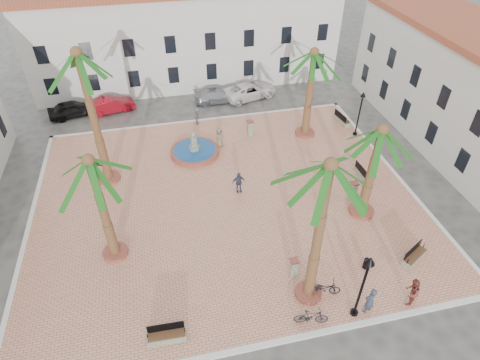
# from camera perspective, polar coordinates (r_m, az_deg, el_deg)

# --- Properties ---
(ground) EXTENTS (120.00, 120.00, 0.00)m
(ground) POSITION_cam_1_polar(r_m,az_deg,el_deg) (28.17, -1.99, -2.81)
(ground) COLOR #56544F
(ground) RESTS_ON ground
(plaza) EXTENTS (26.00, 22.00, 0.15)m
(plaza) POSITION_cam_1_polar(r_m,az_deg,el_deg) (28.12, -1.99, -2.70)
(plaza) COLOR tan
(plaza) RESTS_ON ground
(kerb_n) EXTENTS (26.30, 0.30, 0.16)m
(kerb_n) POSITION_cam_1_polar(r_m,az_deg,el_deg) (36.96, -5.35, 8.46)
(kerb_n) COLOR silver
(kerb_n) RESTS_ON ground
(kerb_s) EXTENTS (26.30, 0.30, 0.16)m
(kerb_s) POSITION_cam_1_polar(r_m,az_deg,el_deg) (21.38, 4.23, -22.20)
(kerb_s) COLOR silver
(kerb_s) RESTS_ON ground
(kerb_e) EXTENTS (0.30, 22.30, 0.16)m
(kerb_e) POSITION_cam_1_polar(r_m,az_deg,el_deg) (32.49, 21.11, 0.87)
(kerb_e) COLOR silver
(kerb_e) RESTS_ON ground
(kerb_w) EXTENTS (0.30, 22.30, 0.16)m
(kerb_w) POSITION_cam_1_polar(r_m,az_deg,el_deg) (29.39, -27.86, -6.12)
(kerb_w) COLOR silver
(kerb_w) RESTS_ON ground
(building_north) EXTENTS (30.40, 7.40, 9.50)m
(building_north) POSITION_cam_1_polar(r_m,az_deg,el_deg) (43.17, -7.64, 19.77)
(building_north) COLOR silver
(building_north) RESTS_ON ground
(building_east) EXTENTS (7.40, 26.40, 9.00)m
(building_east) POSITION_cam_1_polar(r_m,az_deg,el_deg) (35.75, 30.89, 9.89)
(building_east) COLOR silver
(building_east) RESTS_ON ground
(fountain) EXTENTS (3.87, 3.87, 2.00)m
(fountain) POSITION_cam_1_polar(r_m,az_deg,el_deg) (32.34, -6.47, 4.17)
(fountain) COLOR #A64D3B
(fountain) RESTS_ON plaza
(palm_nw) EXTENTS (5.27, 5.27, 9.97)m
(palm_nw) POSITION_cam_1_polar(r_m,az_deg,el_deg) (27.00, -21.77, 14.60)
(palm_nw) COLOR #A64D3B
(palm_nw) RESTS_ON plaza
(palm_sw) EXTENTS (4.86, 4.86, 7.29)m
(palm_sw) POSITION_cam_1_polar(r_m,az_deg,el_deg) (21.60, -20.29, 0.92)
(palm_sw) COLOR #A64D3B
(palm_sw) RESTS_ON plaza
(palm_s) EXTENTS (4.76, 4.76, 9.16)m
(palm_s) POSITION_cam_1_polar(r_m,az_deg,el_deg) (17.29, 12.40, -0.18)
(palm_s) COLOR #A64D3B
(palm_s) RESTS_ON plaza
(palm_e) EXTENTS (5.36, 5.36, 6.84)m
(palm_e) POSITION_cam_1_polar(r_m,az_deg,el_deg) (24.86, 19.20, 5.12)
(palm_e) COLOR #A64D3B
(palm_e) RESTS_ON plaza
(palm_ne) EXTENTS (5.32, 5.32, 7.57)m
(palm_ne) POSITION_cam_1_polar(r_m,az_deg,el_deg) (32.28, 10.36, 16.04)
(palm_ne) COLOR #A64D3B
(palm_ne) RESTS_ON plaza
(bench_s) EXTENTS (1.93, 0.66, 1.01)m
(bench_s) POSITION_cam_1_polar(r_m,az_deg,el_deg) (21.42, -10.37, -20.99)
(bench_s) COLOR gray
(bench_s) RESTS_ON plaza
(bench_se) EXTENTS (1.92, 1.39, 0.99)m
(bench_se) POSITION_cam_1_polar(r_m,az_deg,el_deg) (26.11, 23.53, -9.96)
(bench_se) COLOR gray
(bench_se) RESTS_ON plaza
(bench_e) EXTENTS (0.60, 1.83, 0.96)m
(bench_e) POSITION_cam_1_polar(r_m,az_deg,el_deg) (31.09, 17.05, 0.84)
(bench_e) COLOR gray
(bench_e) RESTS_ON plaza
(bench_ne) EXTENTS (0.87, 1.99, 1.02)m
(bench_ne) POSITION_cam_1_polar(r_m,az_deg,el_deg) (37.26, 14.27, 8.27)
(bench_ne) COLOR gray
(bench_ne) RESTS_ON plaza
(lamppost_s) EXTENTS (0.49, 0.49, 4.50)m
(lamppost_s) POSITION_cam_1_polar(r_m,az_deg,el_deg) (20.49, 17.38, -13.05)
(lamppost_s) COLOR black
(lamppost_s) RESTS_ON plaza
(lamppost_e) EXTENTS (0.44, 0.44, 4.01)m
(lamppost_e) POSITION_cam_1_polar(r_m,az_deg,el_deg) (34.68, 16.80, 9.99)
(lamppost_e) COLOR black
(lamppost_e) RESTS_ON plaza
(bollard_se) EXTENTS (0.49, 0.49, 1.32)m
(bollard_se) POSITION_cam_1_polar(r_m,az_deg,el_deg) (23.18, 7.63, -12.21)
(bollard_se) COLOR gray
(bollard_se) RESTS_ON plaza
(bollard_n) EXTENTS (0.54, 0.54, 1.42)m
(bollard_n) POSITION_cam_1_polar(r_m,az_deg,el_deg) (34.14, 1.43, 7.41)
(bollard_n) COLOR gray
(bollard_n) RESTS_ON plaza
(bollard_e) EXTENTS (0.51, 0.51, 1.35)m
(bollard_e) POSITION_cam_1_polar(r_m,az_deg,el_deg) (28.73, 15.82, -1.37)
(bollard_e) COLOR gray
(bollard_e) RESTS_ON plaza
(litter_bin) EXTENTS (0.35, 0.35, 0.68)m
(litter_bin) POSITION_cam_1_polar(r_m,az_deg,el_deg) (24.70, 17.51, -11.27)
(litter_bin) COLOR black
(litter_bin) RESTS_ON plaza
(cyclist_a) EXTENTS (0.77, 0.62, 1.82)m
(cyclist_a) POSITION_cam_1_polar(r_m,az_deg,el_deg) (22.44, 18.00, -15.99)
(cyclist_a) COLOR #303849
(cyclist_a) RESTS_ON plaza
(bicycle_a) EXTENTS (1.92, 1.10, 0.96)m
(bicycle_a) POSITION_cam_1_polar(r_m,az_deg,el_deg) (22.87, 11.83, -14.76)
(bicycle_a) COLOR black
(bicycle_a) RESTS_ON plaza
(cyclist_b) EXTENTS (1.12, 1.09, 1.81)m
(cyclist_b) POSITION_cam_1_polar(r_m,az_deg,el_deg) (23.52, 23.24, -14.42)
(cyclist_b) COLOR brown
(cyclist_b) RESTS_ON plaza
(bicycle_b) EXTENTS (1.84, 0.89, 1.07)m
(bicycle_b) POSITION_cam_1_polar(r_m,az_deg,el_deg) (21.67, 10.10, -18.61)
(bicycle_b) COLOR black
(bicycle_b) RESTS_ON plaza
(pedestrian_fountain_a) EXTENTS (1.00, 0.91, 1.72)m
(pedestrian_fountain_a) POSITION_cam_1_polar(r_m,az_deg,el_deg) (32.69, -2.94, 6.04)
(pedestrian_fountain_a) COLOR #776749
(pedestrian_fountain_a) RESTS_ON plaza
(pedestrian_fountain_b) EXTENTS (0.98, 0.44, 1.64)m
(pedestrian_fountain_b) POSITION_cam_1_polar(r_m,az_deg,el_deg) (28.08, -0.19, -0.33)
(pedestrian_fountain_b) COLOR #303B53
(pedestrian_fountain_b) RESTS_ON plaza
(pedestrian_north) EXTENTS (0.82, 1.14, 1.59)m
(pedestrian_north) POSITION_cam_1_polar(r_m,az_deg,el_deg) (35.96, -6.11, 9.07)
(pedestrian_north) COLOR #4D4C51
(pedestrian_north) RESTS_ON plaza
(pedestrian_east) EXTENTS (0.89, 1.49, 1.54)m
(pedestrian_east) POSITION_cam_1_polar(r_m,az_deg,el_deg) (28.47, 12.02, -0.86)
(pedestrian_east) COLOR gray
(pedestrian_east) RESTS_ON plaza
(car_black) EXTENTS (4.62, 2.67, 1.48)m
(car_black) POSITION_cam_1_polar(r_m,az_deg,el_deg) (40.33, -22.67, 9.34)
(car_black) COLOR black
(car_black) RESTS_ON ground
(car_red) EXTENTS (4.48, 2.35, 1.41)m
(car_red) POSITION_cam_1_polar(r_m,az_deg,el_deg) (39.86, -17.82, 10.13)
(car_red) COLOR maroon
(car_red) RESTS_ON ground
(car_silver) EXTENTS (4.53, 1.90, 1.31)m
(car_silver) POSITION_cam_1_polar(r_m,az_deg,el_deg) (39.84, -3.21, 11.91)
(car_silver) COLOR #9D9DA6
(car_silver) RESTS_ON ground
(car_white) EXTENTS (5.81, 3.82, 1.48)m
(car_white) POSITION_cam_1_polar(r_m,az_deg,el_deg) (40.55, 1.41, 12.61)
(car_white) COLOR white
(car_white) RESTS_ON ground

